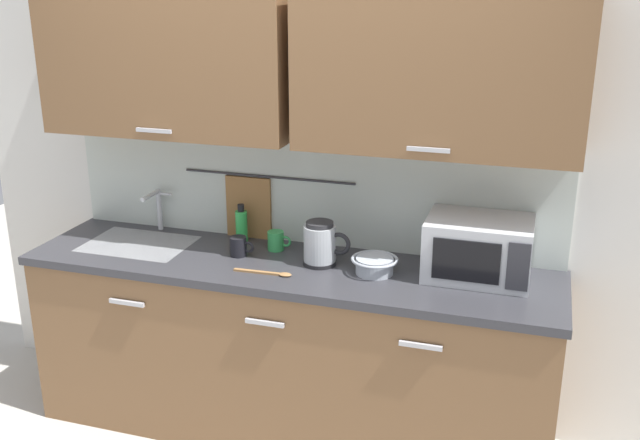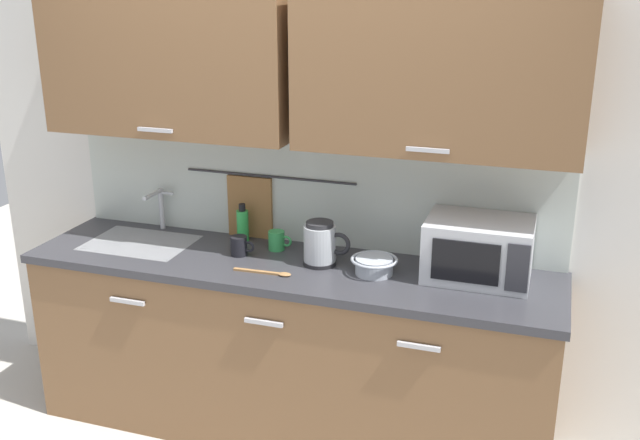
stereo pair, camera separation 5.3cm
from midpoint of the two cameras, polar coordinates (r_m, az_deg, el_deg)
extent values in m
cube|color=brown|center=(3.64, -1.95, -10.25)|extent=(2.50, 0.60, 0.86)
cube|color=#B7B7BC|center=(3.53, -14.38, -6.17)|extent=(0.18, 0.02, 0.02)
cube|color=#B7B7BC|center=(3.24, -3.94, -7.98)|extent=(0.18, 0.02, 0.02)
cube|color=#B7B7BC|center=(3.07, 8.21, -9.75)|extent=(0.18, 0.02, 0.02)
cube|color=#333338|center=(3.44, -2.04, -3.69)|extent=(2.53, 0.63, 0.04)
cube|color=#9EA0A5|center=(3.81, -13.42, -2.36)|extent=(0.52, 0.38, 0.09)
cube|color=silver|center=(3.62, -0.29, 3.64)|extent=(3.70, 0.06, 2.50)
cube|color=beige|center=(3.61, -0.47, 2.35)|extent=(2.50, 0.01, 0.55)
cube|color=brown|center=(3.60, -11.23, 12.13)|extent=(1.22, 0.33, 0.70)
cube|color=#B7B7BC|center=(3.49, -12.32, 6.87)|extent=(0.18, 0.01, 0.02)
cube|color=brown|center=(3.17, 9.72, 11.37)|extent=(1.22, 0.33, 0.70)
cube|color=#B7B7BC|center=(3.06, 8.89, 5.41)|extent=(0.18, 0.01, 0.02)
cylinder|color=#333338|center=(3.65, -3.56, 3.41)|extent=(0.90, 0.01, 0.01)
cube|color=olive|center=(3.74, -5.07, 0.86)|extent=(0.24, 0.02, 0.34)
cylinder|color=#B2B5BA|center=(3.94, -11.87, 0.88)|extent=(0.03, 0.03, 0.22)
cylinder|color=#B2B5BA|center=(3.85, -12.56, 1.94)|extent=(0.02, 0.16, 0.02)
cube|color=#B2B5BA|center=(3.90, -11.45, 2.08)|extent=(0.07, 0.02, 0.01)
cube|color=silver|center=(3.31, 12.72, -2.22)|extent=(0.46, 0.34, 0.27)
cube|color=black|center=(3.15, 11.74, -3.24)|extent=(0.29, 0.01, 0.18)
cube|color=#2D2D33|center=(3.14, 15.62, -3.65)|extent=(0.09, 0.01, 0.21)
cylinder|color=black|center=(3.42, 0.43, -3.31)|extent=(0.16, 0.16, 0.02)
cylinder|color=#B2B7BC|center=(3.39, 0.43, -1.84)|extent=(0.15, 0.15, 0.17)
cylinder|color=#262628|center=(3.35, 0.43, -0.32)|extent=(0.13, 0.13, 0.02)
torus|color=black|center=(3.36, 1.94, -1.88)|extent=(0.11, 0.02, 0.11)
cylinder|color=green|center=(3.70, -5.64, -0.46)|extent=(0.06, 0.06, 0.16)
cylinder|color=black|center=(3.67, -5.69, 0.99)|extent=(0.03, 0.03, 0.04)
cylinder|color=black|center=(3.53, -5.92, -2.02)|extent=(0.08, 0.08, 0.09)
torus|color=black|center=(3.51, -5.14, -2.09)|extent=(0.06, 0.01, 0.06)
cylinder|color=#A5ADB7|center=(3.31, 4.71, -3.61)|extent=(0.17, 0.17, 0.07)
torus|color=#A5ADB7|center=(3.30, 4.72, -3.10)|extent=(0.21, 0.21, 0.01)
cylinder|color=green|center=(3.59, -2.99, -1.60)|extent=(0.08, 0.08, 0.09)
torus|color=green|center=(3.57, -2.21, -1.67)|extent=(0.06, 0.01, 0.06)
cube|color=#9E7042|center=(3.34, -4.52, -4.03)|extent=(0.22, 0.03, 0.01)
ellipsoid|color=#9E7042|center=(3.29, -2.31, -4.26)|extent=(0.06, 0.04, 0.01)
camera|label=1|loc=(0.03, -89.54, 0.16)|focal=41.02mm
camera|label=2|loc=(0.03, 90.46, -0.16)|focal=41.02mm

